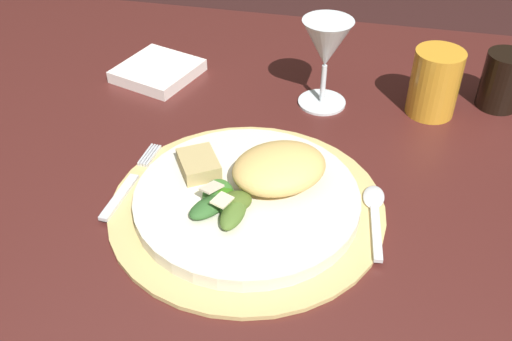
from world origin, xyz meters
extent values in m
cube|color=#491C19|center=(0.00, 0.00, 0.71)|extent=(1.23, 1.07, 0.02)
cylinder|color=#4C181E|center=(-0.54, 0.46, 0.35)|extent=(0.07, 0.07, 0.70)
cylinder|color=tan|center=(0.07, -0.03, 0.72)|extent=(0.33, 0.33, 0.01)
cylinder|color=silver|center=(0.07, -0.03, 0.73)|extent=(0.27, 0.27, 0.02)
ellipsoid|color=#EABA66|center=(0.10, 0.00, 0.76)|extent=(0.15, 0.15, 0.04)
ellipsoid|color=#347515|center=(0.04, -0.05, 0.75)|extent=(0.05, 0.05, 0.01)
ellipsoid|color=#485D20|center=(0.06, -0.06, 0.75)|extent=(0.05, 0.05, 0.02)
ellipsoid|color=#4D6B28|center=(0.06, -0.08, 0.75)|extent=(0.03, 0.06, 0.02)
ellipsoid|color=#315F29|center=(0.03, -0.07, 0.75)|extent=(0.05, 0.06, 0.02)
ellipsoid|color=#3D792E|center=(0.04, -0.05, 0.75)|extent=(0.05, 0.06, 0.01)
cube|color=beige|center=(0.03, -0.06, 0.76)|extent=(0.03, 0.03, 0.01)
cube|color=beige|center=(0.05, -0.07, 0.76)|extent=(0.02, 0.03, 0.01)
cube|color=tan|center=(0.00, 0.00, 0.75)|extent=(0.07, 0.07, 0.02)
cube|color=silver|center=(-0.09, -0.05, 0.73)|extent=(0.02, 0.09, 0.00)
cube|color=silver|center=(-0.09, 0.03, 0.73)|extent=(0.01, 0.05, 0.00)
cube|color=silver|center=(-0.08, 0.03, 0.73)|extent=(0.01, 0.05, 0.00)
cube|color=silver|center=(-0.08, 0.03, 0.73)|extent=(0.01, 0.05, 0.00)
cube|color=silver|center=(-0.07, 0.03, 0.73)|extent=(0.01, 0.05, 0.00)
cube|color=silver|center=(0.22, -0.05, 0.73)|extent=(0.02, 0.09, 0.00)
ellipsoid|color=silver|center=(0.22, 0.01, 0.73)|extent=(0.03, 0.04, 0.01)
cube|color=white|center=(-0.15, 0.25, 0.73)|extent=(0.14, 0.15, 0.02)
cylinder|color=silver|center=(0.13, 0.23, 0.72)|extent=(0.07, 0.07, 0.00)
cylinder|color=silver|center=(0.13, 0.23, 0.75)|extent=(0.01, 0.01, 0.06)
cone|color=silver|center=(0.13, 0.23, 0.82)|extent=(0.07, 0.07, 0.07)
cylinder|color=orange|center=(0.29, 0.24, 0.77)|extent=(0.07, 0.07, 0.10)
cylinder|color=black|center=(0.39, 0.28, 0.76)|extent=(0.06, 0.06, 0.09)
camera|label=1|loc=(0.19, -0.54, 1.20)|focal=41.27mm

